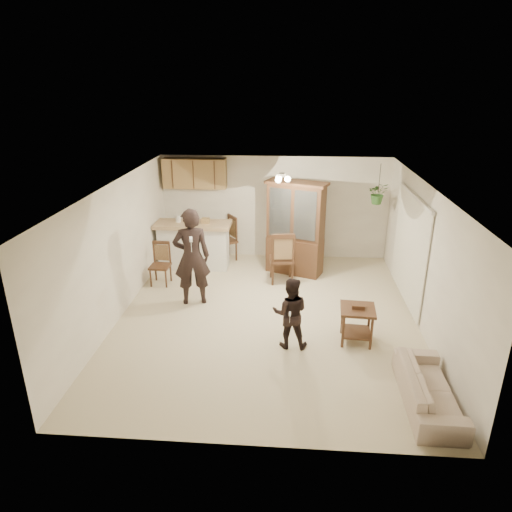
# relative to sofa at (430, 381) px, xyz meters

# --- Properties ---
(floor) EXTENTS (6.50, 6.50, 0.00)m
(floor) POSITION_rel_sofa_xyz_m (-2.34, 2.28, -0.37)
(floor) COLOR beige
(floor) RESTS_ON ground
(ceiling) EXTENTS (5.50, 6.50, 0.02)m
(ceiling) POSITION_rel_sofa_xyz_m (-2.34, 2.28, 2.13)
(ceiling) COLOR silver
(ceiling) RESTS_ON wall_back
(wall_back) EXTENTS (5.50, 0.02, 2.50)m
(wall_back) POSITION_rel_sofa_xyz_m (-2.34, 5.53, 0.88)
(wall_back) COLOR white
(wall_back) RESTS_ON ground
(wall_front) EXTENTS (5.50, 0.02, 2.50)m
(wall_front) POSITION_rel_sofa_xyz_m (-2.34, -0.97, 0.88)
(wall_front) COLOR white
(wall_front) RESTS_ON ground
(wall_left) EXTENTS (0.02, 6.50, 2.50)m
(wall_left) POSITION_rel_sofa_xyz_m (-5.09, 2.28, 0.88)
(wall_left) COLOR white
(wall_left) RESTS_ON ground
(wall_right) EXTENTS (0.02, 6.50, 2.50)m
(wall_right) POSITION_rel_sofa_xyz_m (0.41, 2.28, 0.88)
(wall_right) COLOR white
(wall_right) RESTS_ON ground
(breakfast_bar) EXTENTS (1.60, 0.55, 1.00)m
(breakfast_bar) POSITION_rel_sofa_xyz_m (-4.19, 4.63, 0.13)
(breakfast_bar) COLOR silver
(breakfast_bar) RESTS_ON floor
(bar_top) EXTENTS (1.75, 0.70, 0.08)m
(bar_top) POSITION_rel_sofa_xyz_m (-4.19, 4.63, 0.68)
(bar_top) COLOR tan
(bar_top) RESTS_ON breakfast_bar
(upper_cabinets) EXTENTS (1.50, 0.34, 0.70)m
(upper_cabinets) POSITION_rel_sofa_xyz_m (-4.24, 5.35, 1.73)
(upper_cabinets) COLOR olive
(upper_cabinets) RESTS_ON wall_back
(vertical_blinds) EXTENTS (0.06, 2.30, 2.10)m
(vertical_blinds) POSITION_rel_sofa_xyz_m (0.37, 3.18, 0.73)
(vertical_blinds) COLOR silver
(vertical_blinds) RESTS_ON wall_right
(ceiling_fixture) EXTENTS (0.36, 0.36, 0.20)m
(ceiling_fixture) POSITION_rel_sofa_xyz_m (-2.14, 3.48, 2.03)
(ceiling_fixture) COLOR #FBE6BC
(ceiling_fixture) RESTS_ON ceiling
(hanging_plant) EXTENTS (0.43, 0.37, 0.48)m
(hanging_plant) POSITION_rel_sofa_xyz_m (-0.04, 4.68, 1.48)
(hanging_plant) COLOR #255321
(hanging_plant) RESTS_ON ceiling
(plant_cord) EXTENTS (0.01, 0.01, 0.65)m
(plant_cord) POSITION_rel_sofa_xyz_m (-0.04, 4.68, 1.81)
(plant_cord) COLOR black
(plant_cord) RESTS_ON ceiling
(sofa) EXTENTS (0.77, 1.89, 0.73)m
(sofa) POSITION_rel_sofa_xyz_m (0.00, 0.00, 0.00)
(sofa) COLOR beige
(sofa) RESTS_ON floor
(adult) EXTENTS (0.74, 0.57, 1.80)m
(adult) POSITION_rel_sofa_xyz_m (-3.83, 2.79, 0.53)
(adult) COLOR black
(adult) RESTS_ON floor
(child) EXTENTS (0.67, 0.53, 1.35)m
(child) POSITION_rel_sofa_xyz_m (-1.91, 1.32, 0.31)
(child) COLOR black
(child) RESTS_ON floor
(china_hutch) EXTENTS (1.44, 0.97, 2.12)m
(china_hutch) POSITION_rel_sofa_xyz_m (-1.82, 4.49, 0.68)
(china_hutch) COLOR #3A2315
(china_hutch) RESTS_ON floor
(side_table) EXTENTS (0.61, 0.61, 0.70)m
(side_table) POSITION_rel_sofa_xyz_m (-0.78, 1.55, -0.04)
(side_table) COLOR #3A2315
(side_table) RESTS_ON floor
(chair_bar) EXTENTS (0.43, 0.43, 0.93)m
(chair_bar) POSITION_rel_sofa_xyz_m (-4.72, 3.60, -0.10)
(chair_bar) COLOR #3A2315
(chair_bar) RESTS_ON floor
(chair_hutch_left) EXTENTS (0.68, 0.68, 1.10)m
(chair_hutch_left) POSITION_rel_sofa_xyz_m (-3.52, 5.14, -0.06)
(chair_hutch_left) COLOR #3A2315
(chair_hutch_left) RESTS_ON floor
(chair_hutch_right) EXTENTS (0.58, 0.58, 1.17)m
(chair_hutch_right) POSITION_rel_sofa_xyz_m (-2.10, 3.94, -0.04)
(chair_hutch_right) COLOR #3A2315
(chair_hutch_right) RESTS_ON floor
(controller_adult) EXTENTS (0.09, 0.18, 0.05)m
(controller_adult) POSITION_rel_sofa_xyz_m (-3.73, 2.34, 1.13)
(controller_adult) COLOR white
(controller_adult) RESTS_ON adult
(controller_child) EXTENTS (0.04, 0.11, 0.03)m
(controller_child) POSITION_rel_sofa_xyz_m (-1.91, 1.03, 0.39)
(controller_child) COLOR white
(controller_child) RESTS_ON child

